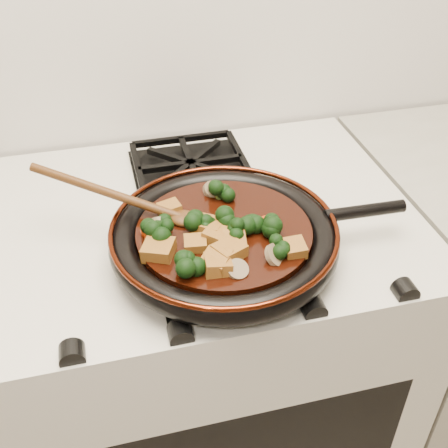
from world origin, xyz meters
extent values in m
cube|color=beige|center=(0.00, 1.69, 0.45)|extent=(0.76, 0.60, 0.90)
cylinder|color=black|center=(0.00, 1.56, 0.93)|extent=(0.34, 0.34, 0.01)
torus|color=black|center=(0.00, 1.56, 0.94)|extent=(0.37, 0.37, 0.04)
torus|color=#48180A|center=(0.00, 1.56, 0.96)|extent=(0.37, 0.37, 0.01)
cylinder|color=black|center=(0.24, 1.55, 0.96)|extent=(0.14, 0.03, 0.02)
cylinder|color=black|center=(0.00, 1.56, 0.95)|extent=(0.28, 0.28, 0.02)
cube|color=brown|center=(-0.01, 1.50, 0.97)|extent=(0.06, 0.06, 0.03)
cube|color=brown|center=(-0.02, 1.56, 0.97)|extent=(0.06, 0.06, 0.03)
cube|color=brown|center=(-0.03, 1.47, 0.97)|extent=(0.04, 0.05, 0.03)
cube|color=brown|center=(-0.01, 1.54, 0.97)|extent=(0.06, 0.06, 0.03)
cube|color=brown|center=(-0.07, 1.63, 0.97)|extent=(0.04, 0.04, 0.02)
cube|color=brown|center=(0.01, 1.52, 0.97)|extent=(0.04, 0.04, 0.03)
cube|color=brown|center=(-0.11, 1.53, 0.97)|extent=(0.06, 0.06, 0.03)
cube|color=brown|center=(0.09, 1.48, 0.97)|extent=(0.03, 0.04, 0.02)
cube|color=brown|center=(-0.05, 1.53, 0.97)|extent=(0.04, 0.04, 0.02)
cube|color=brown|center=(-0.03, 1.48, 0.97)|extent=(0.06, 0.06, 0.03)
cylinder|color=#A52604|center=(0.00, 1.58, 0.96)|extent=(0.03, 0.03, 0.01)
cylinder|color=#A52604|center=(-0.12, 1.58, 0.96)|extent=(0.03, 0.03, 0.01)
cylinder|color=#A52604|center=(-0.11, 1.56, 0.96)|extent=(0.03, 0.03, 0.01)
cylinder|color=#A52604|center=(0.07, 1.55, 0.96)|extent=(0.03, 0.03, 0.01)
cylinder|color=#A52604|center=(-0.06, 1.60, 0.96)|extent=(0.03, 0.03, 0.02)
cylinder|color=brown|center=(0.00, 1.46, 0.97)|extent=(0.04, 0.04, 0.02)
cylinder|color=brown|center=(0.06, 1.47, 0.97)|extent=(0.05, 0.05, 0.03)
cylinder|color=brown|center=(0.01, 1.67, 0.97)|extent=(0.04, 0.04, 0.03)
cylinder|color=brown|center=(-0.10, 1.60, 0.97)|extent=(0.03, 0.03, 0.03)
ellipsoid|color=#47270F|center=(-0.06, 1.60, 0.96)|extent=(0.07, 0.06, 0.02)
cylinder|color=#47270F|center=(-0.17, 1.66, 0.99)|extent=(0.02, 0.02, 0.27)
camera|label=1|loc=(-0.17, 0.88, 1.51)|focal=45.00mm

